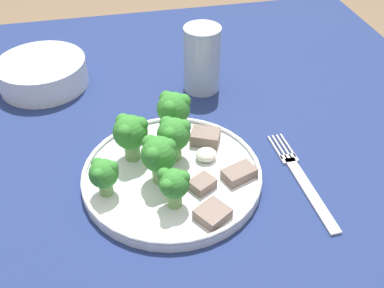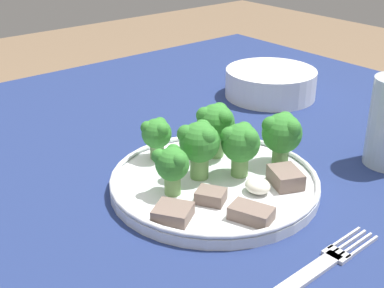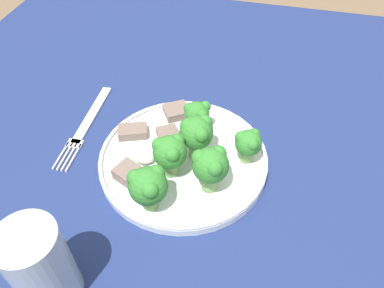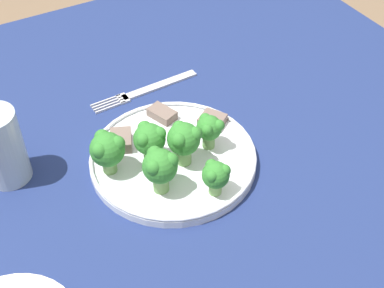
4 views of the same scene
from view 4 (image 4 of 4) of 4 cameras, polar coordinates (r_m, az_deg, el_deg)
table at (r=0.85m, az=-1.91°, el=-7.88°), size 1.05×1.10×0.77m
dinner_plate at (r=0.78m, az=-2.02°, el=-1.51°), size 0.24×0.24×0.02m
fork at (r=0.92m, az=-4.89°, el=5.75°), size 0.03×0.20×0.00m
drinking_glass at (r=0.78m, az=-19.59°, el=-0.64°), size 0.06×0.06×0.11m
broccoli_floret_near_rim_left at (r=0.74m, az=-0.82°, el=0.42°), size 0.05×0.05×0.07m
broccoli_floret_center_left at (r=0.77m, az=1.83°, el=1.69°), size 0.04×0.04×0.06m
broccoli_floret_back_left at (r=0.75m, az=-4.56°, el=0.51°), size 0.05×0.05×0.06m
broccoli_floret_front_left at (r=0.70m, az=-3.43°, el=-2.41°), size 0.05×0.05×0.07m
broccoli_floret_center_back at (r=0.71m, az=2.55°, el=-3.34°), size 0.04×0.04×0.05m
broccoli_floret_mid_cluster at (r=0.74m, az=-9.03°, el=-0.55°), size 0.05×0.05×0.07m
meat_slice_front_slice at (r=0.81m, az=-0.96°, el=1.35°), size 0.04×0.04×0.01m
meat_slice_middle_slice at (r=0.84m, az=-3.21°, el=3.24°), size 0.05×0.04×0.01m
meat_slice_rear_slice at (r=0.80m, az=-7.58°, el=0.39°), size 0.05×0.04×0.02m
meat_slice_edge_slice at (r=0.83m, az=2.18°, el=2.56°), size 0.05×0.05×0.01m
sauce_dollop at (r=0.80m, az=-4.93°, el=0.89°), size 0.03×0.03×0.02m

